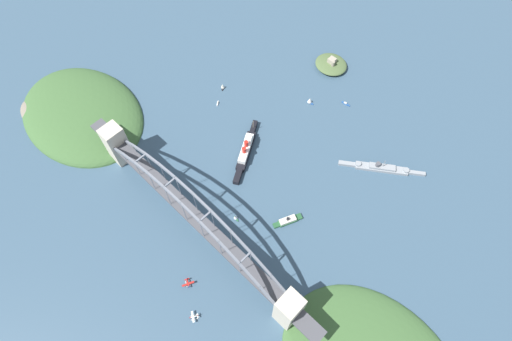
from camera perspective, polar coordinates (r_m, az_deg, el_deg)
The scene contains 14 objects.
ground_plane at distance 381.97m, azimuth -8.42°, elevation -8.09°, with size 1400.00×1400.00×0.00m, color #385166.
harbor_arch_bridge at distance 357.43m, azimuth -8.97°, elevation -6.47°, with size 289.68×18.85×64.57m.
headland_west_shore at distance 485.39m, azimuth -23.72°, elevation 7.27°, with size 157.28×116.34×29.92m.
ocean_liner at distance 412.15m, azimuth -1.46°, elevation 2.90°, with size 43.25×70.84×17.57m.
naval_cruiser at distance 423.07m, azimuth 17.36°, elevation 0.36°, with size 73.53×52.94×16.00m.
harbor_ferry_steamer at distance 379.53m, azimuth 4.55°, elevation -7.11°, with size 16.78×28.31×7.50m.
fort_island_mid_harbor at distance 497.97m, azimuth 10.64°, elevation 14.65°, with size 38.41×35.30×13.45m.
seaplane_taxiing_near_bridge at distance 357.71m, azimuth -8.83°, elevation -19.89°, with size 8.81×8.01×4.99m.
seaplane_second_in_formation at distance 364.39m, azimuth -9.65°, elevation -15.55°, with size 8.50×10.58×4.98m.
small_boat_0 at distance 378.88m, azimuth -2.92°, elevation -6.64°, with size 6.65×4.13×7.26m.
small_boat_1 at distance 465.00m, azimuth 12.64°, elevation 9.28°, with size 10.57×2.89×2.14m.
small_boat_2 at distance 468.74m, azimuth -4.77°, elevation 11.90°, with size 5.84×6.76×7.71m.
small_boat_3 at distance 456.35m, azimuth -5.48°, elevation 9.51°, with size 4.96×6.48×2.22m.
small_boat_4 at distance 457.13m, azimuth 7.67°, elevation 9.87°, with size 8.89×5.22×7.97m.
Camera 1 is at (137.71, -63.21, 350.62)m, focal length 28.10 mm.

